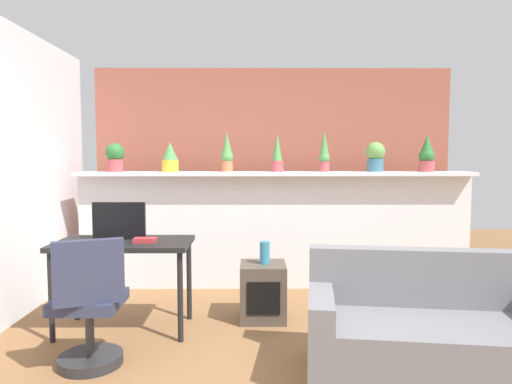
{
  "coord_description": "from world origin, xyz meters",
  "views": [
    {
      "loc": [
        -0.25,
        -2.99,
        1.44
      ],
      "look_at": [
        -0.22,
        1.25,
        1.12
      ],
      "focal_mm": 32.07,
      "sensor_mm": 36.0,
      "label": 1
    }
  ],
  "objects_px": {
    "potted_plant_3": "(277,154)",
    "tv_monitor": "(119,221)",
    "potted_plant_2": "(227,154)",
    "side_cube_shelf": "(263,292)",
    "potted_plant_0": "(115,157)",
    "potted_plant_5": "(375,156)",
    "desk": "(124,251)",
    "potted_plant_1": "(170,157)",
    "couch": "(429,335)",
    "office_chair": "(89,313)",
    "potted_plant_4": "(324,153)",
    "potted_plant_6": "(427,155)",
    "book_on_desk": "(145,240)",
    "vase_on_shelf": "(265,253)"
  },
  "relations": [
    {
      "from": "couch",
      "to": "desk",
      "type": "bearing_deg",
      "value": 159.23
    },
    {
      "from": "potted_plant_4",
      "to": "potted_plant_3",
      "type": "bearing_deg",
      "value": -176.4
    },
    {
      "from": "potted_plant_2",
      "to": "couch",
      "type": "relative_size",
      "value": 0.26
    },
    {
      "from": "potted_plant_0",
      "to": "couch",
      "type": "bearing_deg",
      "value": -37.87
    },
    {
      "from": "potted_plant_0",
      "to": "potted_plant_5",
      "type": "distance_m",
      "value": 2.82
    },
    {
      "from": "potted_plant_5",
      "to": "vase_on_shelf",
      "type": "xyz_separation_m",
      "value": [
        -1.23,
        -1.0,
        -0.85
      ]
    },
    {
      "from": "desk",
      "to": "book_on_desk",
      "type": "xyz_separation_m",
      "value": [
        0.19,
        -0.06,
        0.1
      ]
    },
    {
      "from": "potted_plant_2",
      "to": "potted_plant_3",
      "type": "height_order",
      "value": "potted_plant_2"
    },
    {
      "from": "book_on_desk",
      "to": "potted_plant_3",
      "type": "bearing_deg",
      "value": 47.95
    },
    {
      "from": "office_chair",
      "to": "side_cube_shelf",
      "type": "bearing_deg",
      "value": 37.99
    },
    {
      "from": "potted_plant_0",
      "to": "desk",
      "type": "xyz_separation_m",
      "value": [
        0.41,
        -1.2,
        -0.78
      ]
    },
    {
      "from": "desk",
      "to": "potted_plant_1",
      "type": "bearing_deg",
      "value": 81.75
    },
    {
      "from": "book_on_desk",
      "to": "couch",
      "type": "height_order",
      "value": "couch"
    },
    {
      "from": "tv_monitor",
      "to": "desk",
      "type": "bearing_deg",
      "value": -54.59
    },
    {
      "from": "vase_on_shelf",
      "to": "couch",
      "type": "relative_size",
      "value": 0.12
    },
    {
      "from": "desk",
      "to": "vase_on_shelf",
      "type": "bearing_deg",
      "value": 11.81
    },
    {
      "from": "potted_plant_2",
      "to": "tv_monitor",
      "type": "bearing_deg",
      "value": -125.79
    },
    {
      "from": "office_chair",
      "to": "side_cube_shelf",
      "type": "xyz_separation_m",
      "value": [
        1.2,
        0.94,
        -0.14
      ]
    },
    {
      "from": "potted_plant_4",
      "to": "potted_plant_6",
      "type": "height_order",
      "value": "potted_plant_4"
    },
    {
      "from": "potted_plant_0",
      "to": "potted_plant_3",
      "type": "distance_m",
      "value": 1.75
    },
    {
      "from": "potted_plant_6",
      "to": "couch",
      "type": "height_order",
      "value": "potted_plant_6"
    },
    {
      "from": "potted_plant_6",
      "to": "couch",
      "type": "relative_size",
      "value": 0.24
    },
    {
      "from": "desk",
      "to": "office_chair",
      "type": "distance_m",
      "value": 0.75
    },
    {
      "from": "vase_on_shelf",
      "to": "book_on_desk",
      "type": "height_order",
      "value": "book_on_desk"
    },
    {
      "from": "potted_plant_3",
      "to": "tv_monitor",
      "type": "xyz_separation_m",
      "value": [
        -1.39,
        -1.13,
        -0.56
      ]
    },
    {
      "from": "potted_plant_3",
      "to": "desk",
      "type": "bearing_deg",
      "value": -137.83
    },
    {
      "from": "side_cube_shelf",
      "to": "potted_plant_6",
      "type": "bearing_deg",
      "value": 28.67
    },
    {
      "from": "potted_plant_4",
      "to": "couch",
      "type": "height_order",
      "value": "potted_plant_4"
    },
    {
      "from": "couch",
      "to": "book_on_desk",
      "type": "bearing_deg",
      "value": 158.93
    },
    {
      "from": "potted_plant_3",
      "to": "potted_plant_4",
      "type": "distance_m",
      "value": 0.51
    },
    {
      "from": "potted_plant_6",
      "to": "desk",
      "type": "xyz_separation_m",
      "value": [
        -2.96,
        -1.22,
        -0.8
      ]
    },
    {
      "from": "potted_plant_3",
      "to": "desk",
      "type": "distance_m",
      "value": 1.97
    },
    {
      "from": "tv_monitor",
      "to": "side_cube_shelf",
      "type": "bearing_deg",
      "value": 7.38
    },
    {
      "from": "potted_plant_0",
      "to": "tv_monitor",
      "type": "relative_size",
      "value": 0.7
    },
    {
      "from": "potted_plant_2",
      "to": "book_on_desk",
      "type": "relative_size",
      "value": 2.34
    },
    {
      "from": "tv_monitor",
      "to": "book_on_desk",
      "type": "bearing_deg",
      "value": -29.55
    },
    {
      "from": "potted_plant_6",
      "to": "desk",
      "type": "bearing_deg",
      "value": -157.55
    },
    {
      "from": "desk",
      "to": "couch",
      "type": "xyz_separation_m",
      "value": [
        2.21,
        -0.84,
        -0.38
      ]
    },
    {
      "from": "potted_plant_0",
      "to": "vase_on_shelf",
      "type": "height_order",
      "value": "potted_plant_0"
    },
    {
      "from": "side_cube_shelf",
      "to": "potted_plant_2",
      "type": "bearing_deg",
      "value": 109.96
    },
    {
      "from": "side_cube_shelf",
      "to": "potted_plant_5",
      "type": "bearing_deg",
      "value": 38.9
    },
    {
      "from": "potted_plant_1",
      "to": "couch",
      "type": "distance_m",
      "value": 3.11
    },
    {
      "from": "couch",
      "to": "potted_plant_0",
      "type": "bearing_deg",
      "value": 142.13
    },
    {
      "from": "potted_plant_2",
      "to": "couch",
      "type": "distance_m",
      "value": 2.8
    },
    {
      "from": "potted_plant_5",
      "to": "desk",
      "type": "distance_m",
      "value": 2.82
    },
    {
      "from": "potted_plant_1",
      "to": "potted_plant_5",
      "type": "xyz_separation_m",
      "value": [
        2.23,
        0.03,
        0.01
      ]
    },
    {
      "from": "side_cube_shelf",
      "to": "potted_plant_1",
      "type": "bearing_deg",
      "value": 135.17
    },
    {
      "from": "potted_plant_5",
      "to": "book_on_desk",
      "type": "distance_m",
      "value": 2.66
    },
    {
      "from": "potted_plant_0",
      "to": "desk",
      "type": "relative_size",
      "value": 0.28
    },
    {
      "from": "side_cube_shelf",
      "to": "tv_monitor",
      "type": "bearing_deg",
      "value": -172.62
    }
  ]
}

